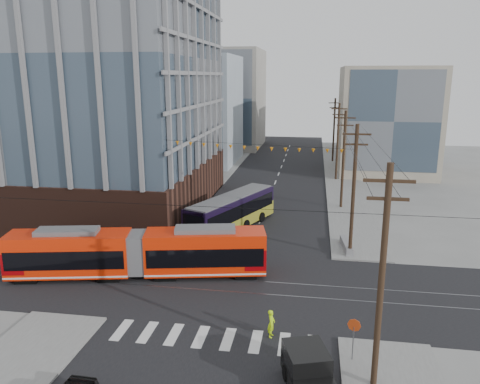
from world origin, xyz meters
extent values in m
plane|color=slate|center=(0.00, 0.00, 0.00)|extent=(160.00, 160.00, 0.00)
cube|color=#381E16|center=(-22.00, 23.00, 14.30)|extent=(30.00, 25.00, 28.60)
cube|color=#8C99A5|center=(-17.00, 52.00, 9.00)|extent=(18.00, 16.00, 18.00)
cube|color=gray|center=(16.00, 48.00, 8.00)|extent=(14.00, 14.00, 16.00)
cube|color=gray|center=(-14.00, 72.00, 10.00)|extent=(16.00, 18.00, 20.00)
cube|color=#8C99A5|center=(18.00, 68.00, 7.00)|extent=(16.00, 16.00, 14.00)
cylinder|color=black|center=(8.50, -6.00, 5.50)|extent=(0.30, 0.30, 11.00)
cylinder|color=black|center=(8.50, 56.00, 5.50)|extent=(0.30, 0.30, 11.00)
imported|color=#B2B7BF|center=(-5.45, 13.78, 0.78)|extent=(2.93, 5.04, 1.57)
imported|color=silver|center=(-6.00, 19.45, 0.63)|extent=(2.86, 4.67, 1.26)
imported|color=slate|center=(-5.25, 23.36, 0.72)|extent=(4.04, 5.67, 1.44)
imported|color=#C3FF0E|center=(3.20, -2.31, 0.83)|extent=(0.47, 0.65, 1.66)
cube|color=gray|center=(8.30, 12.50, 0.38)|extent=(1.22, 3.85, 0.76)
camera|label=1|loc=(5.24, -26.45, 14.58)|focal=35.00mm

